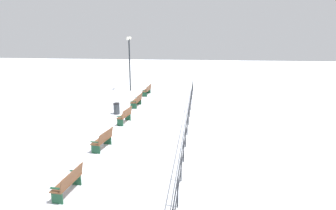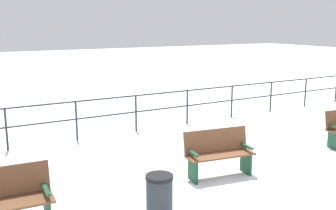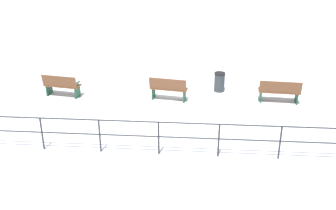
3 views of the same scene
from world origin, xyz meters
TOP-DOWN VIEW (x-y plane):
  - ground_plane at (0.00, 0.00)m, footprint 80.00×80.00m
  - bench_second at (0.04, -4.11)m, footprint 0.67×1.55m
  - bench_third at (-0.07, 0.01)m, footprint 0.69×1.46m
  - bench_fourth at (-0.01, 4.12)m, footprint 0.75×1.46m
  - waterfront_railing at (-3.94, -0.00)m, footprint 0.05×20.79m
  - trash_bin at (1.01, -1.94)m, footprint 0.43×0.43m

SIDE VIEW (x-z plane):
  - ground_plane at x=0.00m, z-range 0.00..0.00m
  - trash_bin at x=1.01m, z-range 0.00..0.77m
  - bench_fourth at x=-0.01m, z-range 0.01..0.92m
  - bench_second at x=0.04m, z-range 0.00..0.93m
  - bench_third at x=-0.07m, z-range 0.02..0.96m
  - waterfront_railing at x=-3.94m, z-range 0.18..1.24m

